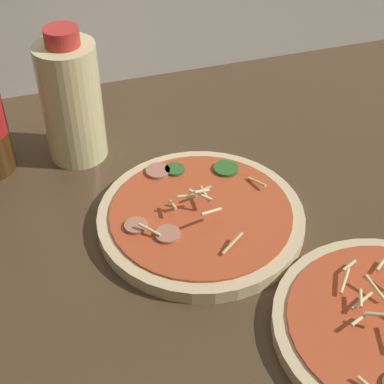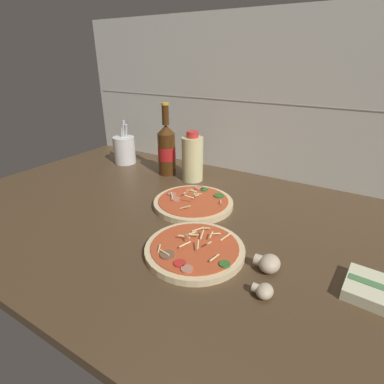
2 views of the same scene
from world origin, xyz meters
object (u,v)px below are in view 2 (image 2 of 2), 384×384
(pizza_near, at_px, (195,249))
(mushroom_right, at_px, (268,263))
(beer_bottle, at_px, (167,149))
(mushroom_left, at_px, (264,291))
(pizza_far, at_px, (193,203))
(oil_bottle, at_px, (192,158))
(utensil_crock, at_px, (124,149))

(pizza_near, xyz_separation_m, mushroom_right, (0.17, 0.03, 0.01))
(beer_bottle, height_order, mushroom_left, beer_bottle)
(pizza_far, bearing_deg, beer_bottle, 141.30)
(pizza_far, relative_size, mushroom_right, 4.41)
(pizza_near, distance_m, mushroom_left, 0.19)
(beer_bottle, height_order, mushroom_right, beer_bottle)
(pizza_near, distance_m, mushroom_right, 0.17)
(beer_bottle, distance_m, mushroom_left, 0.72)
(pizza_near, height_order, pizza_far, pizza_far)
(pizza_near, height_order, oil_bottle, oil_bottle)
(pizza_near, xyz_separation_m, oil_bottle, (-0.25, 0.40, 0.08))
(pizza_near, height_order, utensil_crock, utensil_crock)
(oil_bottle, bearing_deg, beer_bottle, 178.66)
(oil_bottle, bearing_deg, pizza_near, -58.06)
(pizza_near, relative_size, mushroom_left, 5.76)
(oil_bottle, height_order, mushroom_right, oil_bottle)
(mushroom_left, bearing_deg, mushroom_right, 102.58)
(pizza_near, bearing_deg, mushroom_right, 9.58)
(beer_bottle, xyz_separation_m, mushroom_left, (0.55, -0.45, -0.09))
(mushroom_left, xyz_separation_m, mushroom_right, (-0.02, 0.08, 0.00))
(pizza_near, height_order, mushroom_left, pizza_near)
(beer_bottle, distance_m, mushroom_right, 0.65)
(pizza_near, xyz_separation_m, utensil_crock, (-0.60, 0.41, 0.05))
(oil_bottle, relative_size, mushroom_right, 3.29)
(pizza_near, bearing_deg, oil_bottle, 121.94)
(mushroom_left, distance_m, utensil_crock, 0.92)
(oil_bottle, bearing_deg, mushroom_right, -41.47)
(pizza_near, bearing_deg, beer_bottle, 132.53)
(oil_bottle, distance_m, mushroom_left, 0.63)
(pizza_near, xyz_separation_m, pizza_far, (-0.13, 0.21, 0.00))
(pizza_far, height_order, mushroom_right, pizza_far)
(oil_bottle, distance_m, mushroom_right, 0.56)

